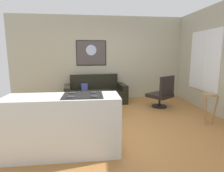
# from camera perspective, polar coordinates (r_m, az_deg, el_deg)

# --- Properties ---
(ground) EXTENTS (6.40, 6.40, 0.04)m
(ground) POSITION_cam_1_polar(r_m,az_deg,el_deg) (4.26, 1.34, -11.67)
(ground) COLOR #AD733B
(back_wall) EXTENTS (6.40, 0.05, 2.80)m
(back_wall) POSITION_cam_1_polar(r_m,az_deg,el_deg) (6.38, -1.69, 8.55)
(back_wall) COLOR #B1AE93
(back_wall) RESTS_ON ground
(right_wall) EXTENTS (0.05, 6.40, 2.80)m
(right_wall) POSITION_cam_1_polar(r_m,az_deg,el_deg) (5.30, 30.52, 6.95)
(right_wall) COLOR #ADAA92
(right_wall) RESTS_ON ground
(couch) EXTENTS (2.01, 1.03, 0.89)m
(couch) POSITION_cam_1_polar(r_m,az_deg,el_deg) (5.93, -5.17, -2.42)
(couch) COLOR black
(couch) RESTS_ON ground
(coffee_table) EXTENTS (0.93, 0.64, 0.42)m
(coffee_table) POSITION_cam_1_polar(r_m,az_deg,el_deg) (4.68, -4.71, -4.47)
(coffee_table) COLOR silver
(coffee_table) RESTS_ON ground
(armchair) EXTENTS (0.84, 0.83, 0.94)m
(armchair) POSITION_cam_1_polar(r_m,az_deg,el_deg) (5.52, 15.32, -2.13)
(armchair) COLOR black
(armchair) RESTS_ON ground
(bar_stool) EXTENTS (0.34, 0.33, 0.69)m
(bar_stool) POSITION_cam_1_polar(r_m,az_deg,el_deg) (4.60, 27.89, -4.26)
(bar_stool) COLOR #9D794D
(bar_stool) RESTS_ON ground
(kitchen_counter) EXTENTS (1.73, 0.62, 0.94)m
(kitchen_counter) POSITION_cam_1_polar(r_m,az_deg,el_deg) (3.01, -14.81, -11.56)
(kitchen_counter) COLOR silver
(kitchen_counter) RESTS_ON ground
(wall_painting) EXTENTS (1.00, 0.03, 0.84)m
(wall_painting) POSITION_cam_1_polar(r_m,az_deg,el_deg) (6.31, -6.45, 10.14)
(wall_painting) COLOR black
(window) EXTENTS (0.03, 1.35, 1.67)m
(window) POSITION_cam_1_polar(r_m,az_deg,el_deg) (5.77, 26.57, 6.96)
(window) COLOR silver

